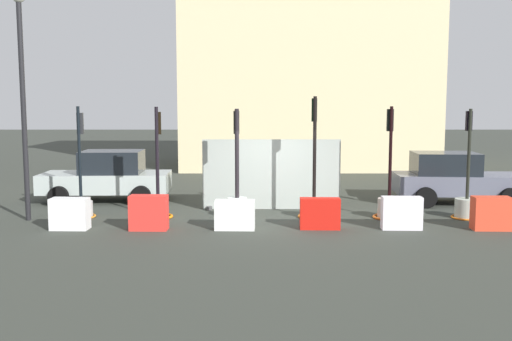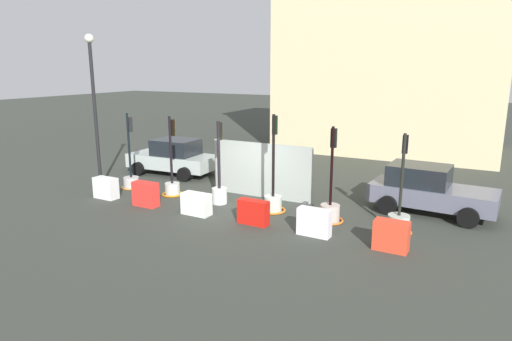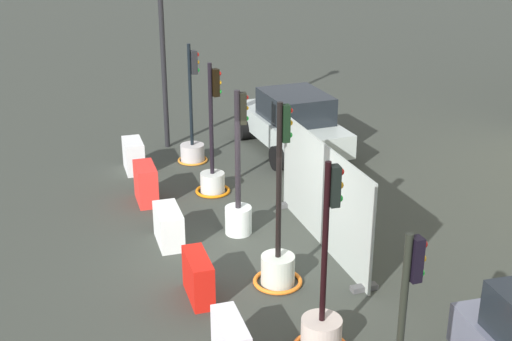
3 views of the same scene
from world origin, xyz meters
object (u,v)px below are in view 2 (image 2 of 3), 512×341
at_px(construction_barrier_1, 146,194).
at_px(traffic_light_1, 172,182).
at_px(street_lamp_post, 94,96).
at_px(car_silver_hatchback, 174,157).
at_px(traffic_light_0, 131,176).
at_px(construction_barrier_5, 391,236).
at_px(traffic_light_4, 330,207).
at_px(traffic_light_5, 399,218).
at_px(construction_barrier_4, 314,222).
at_px(traffic_light_2, 219,186).
at_px(construction_barrier_3, 253,212).
at_px(traffic_light_3, 273,197).
at_px(car_grey_saloon, 428,190).
at_px(construction_barrier_0, 106,188).
at_px(construction_barrier_2, 196,204).

bearing_deg(construction_barrier_1, traffic_light_1, 91.10).
bearing_deg(street_lamp_post, car_silver_hatchback, 66.47).
xyz_separation_m(traffic_light_1, construction_barrier_1, (0.03, -1.62, -0.09)).
distance_m(traffic_light_0, construction_barrier_5, 11.28).
bearing_deg(traffic_light_4, traffic_light_5, -0.05).
xyz_separation_m(construction_barrier_4, construction_barrier_5, (2.31, -0.06, 0.00)).
height_order(traffic_light_5, construction_barrier_1, traffic_light_5).
xyz_separation_m(traffic_light_2, car_silver_hatchback, (-4.46, 2.98, 0.15)).
height_order(construction_barrier_1, construction_barrier_4, construction_barrier_1).
xyz_separation_m(traffic_light_4, construction_barrier_5, (2.30, -1.54, -0.06)).
xyz_separation_m(traffic_light_1, construction_barrier_3, (4.49, -1.51, -0.14)).
distance_m(traffic_light_3, construction_barrier_4, 2.64).
bearing_deg(construction_barrier_4, car_silver_hatchback, 153.06).
distance_m(construction_barrier_1, car_grey_saloon, 10.19).
bearing_deg(construction_barrier_3, car_grey_saloon, 38.87).
bearing_deg(traffic_light_4, car_grey_saloon, 42.32).
height_order(traffic_light_5, car_silver_hatchback, traffic_light_5).
distance_m(construction_barrier_5, car_grey_saloon, 4.08).
bearing_deg(construction_barrier_0, car_grey_saloon, 19.30).
bearing_deg(construction_barrier_5, traffic_light_2, 166.90).
height_order(traffic_light_2, traffic_light_3, traffic_light_3).
bearing_deg(street_lamp_post, car_grey_saloon, 12.10).
bearing_deg(construction_barrier_5, car_grey_saloon, 83.67).
xyz_separation_m(traffic_light_2, construction_barrier_2, (-0.01, -1.50, -0.30)).
xyz_separation_m(construction_barrier_4, car_grey_saloon, (2.76, 3.98, 0.40)).
distance_m(construction_barrier_3, car_grey_saloon, 6.29).
relative_size(traffic_light_0, construction_barrier_4, 3.07).
relative_size(construction_barrier_1, construction_barrier_3, 0.94).
xyz_separation_m(traffic_light_3, traffic_light_5, (4.37, -0.08, -0.05)).
bearing_deg(construction_barrier_0, street_lamp_post, 142.37).
height_order(traffic_light_2, car_grey_saloon, traffic_light_2).
bearing_deg(construction_barrier_1, car_grey_saloon, 23.45).
bearing_deg(car_silver_hatchback, street_lamp_post, -113.53).
height_order(construction_barrier_3, construction_barrier_5, construction_barrier_5).
xyz_separation_m(traffic_light_2, construction_barrier_1, (-2.24, -1.56, -0.23)).
height_order(traffic_light_4, car_silver_hatchback, traffic_light_4).
height_order(traffic_light_2, construction_barrier_5, traffic_light_2).
distance_m(traffic_light_2, construction_barrier_3, 2.66).
distance_m(traffic_light_1, construction_barrier_1, 1.63).
bearing_deg(car_grey_saloon, street_lamp_post, -167.90).
relative_size(construction_barrier_3, construction_barrier_4, 1.01).
relative_size(traffic_light_0, car_grey_saloon, 0.75).
relative_size(traffic_light_5, car_grey_saloon, 0.73).
xyz_separation_m(traffic_light_2, traffic_light_3, (2.21, 0.07, -0.16)).
bearing_deg(traffic_light_1, traffic_light_0, 178.64).
xyz_separation_m(traffic_light_1, construction_barrier_4, (6.61, -1.55, -0.12)).
relative_size(construction_barrier_0, street_lamp_post, 0.15).
xyz_separation_m(traffic_light_3, car_silver_hatchback, (-6.66, 2.92, 0.31)).
xyz_separation_m(traffic_light_5, construction_barrier_3, (-4.36, -1.43, -0.06)).
bearing_deg(street_lamp_post, traffic_light_2, 2.82).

